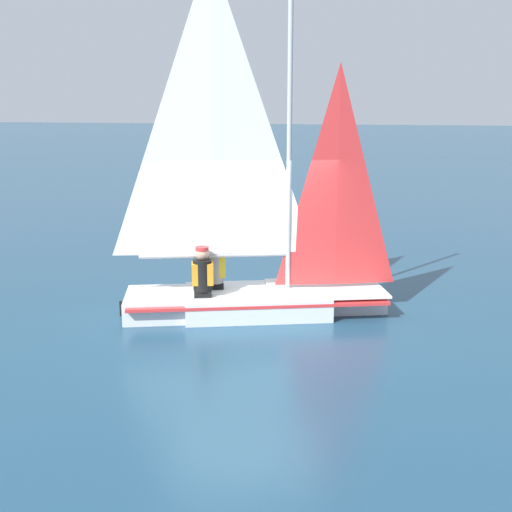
{
  "coord_description": "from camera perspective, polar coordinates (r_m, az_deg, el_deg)",
  "views": [
    {
      "loc": [
        -2.96,
        9.76,
        3.3
      ],
      "look_at": [
        0.0,
        0.0,
        0.95
      ],
      "focal_mm": 45.0,
      "sensor_mm": 36.0,
      "label": 1
    }
  ],
  "objects": [
    {
      "name": "ground_plane",
      "position": [
        10.72,
        -0.0,
        -4.97
      ],
      "size": [
        260.0,
        260.0,
        0.0
      ],
      "primitive_type": "plane",
      "color": "navy"
    },
    {
      "name": "sailor_crew",
      "position": [
        10.3,
        -4.77,
        -2.08
      ],
      "size": [
        0.41,
        0.39,
        1.16
      ],
      "rotation": [
        0.0,
        0.0,
        3.53
      ],
      "color": "black",
      "rests_on": "ground_plane"
    },
    {
      "name": "sailor_helm",
      "position": [
        10.75,
        -3.68,
        -1.42
      ],
      "size": [
        0.41,
        0.39,
        1.16
      ],
      "rotation": [
        0.0,
        0.0,
        3.53
      ],
      "color": "black",
      "rests_on": "ground_plane"
    },
    {
      "name": "sailboat_main",
      "position": [
        10.46,
        -0.25,
        -0.03
      ],
      "size": [
        4.4,
        2.87,
        5.71
      ],
      "rotation": [
        0.0,
        0.0,
        3.53
      ],
      "color": "silver",
      "rests_on": "ground_plane"
    }
  ]
}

